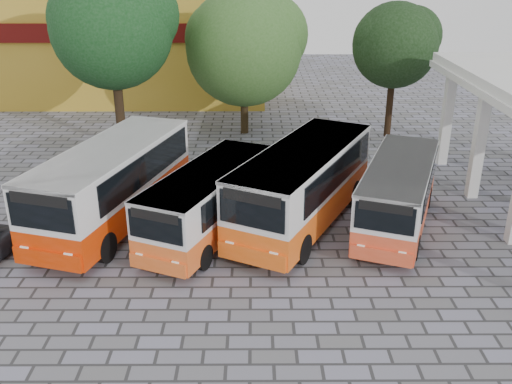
{
  "coord_description": "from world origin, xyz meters",
  "views": [
    {
      "loc": [
        -1.77,
        -16.99,
        9.9
      ],
      "look_at": [
        -1.68,
        3.11,
        1.5
      ],
      "focal_mm": 40.0,
      "sensor_mm": 36.0,
      "label": 1
    }
  ],
  "objects_px": {
    "bus_centre_right": "(303,182)",
    "bus_centre_left": "(209,198)",
    "bus_far_right": "(399,191)",
    "bus_far_left": "(113,180)"
  },
  "relations": [
    {
      "from": "bus_centre_right",
      "to": "bus_far_right",
      "type": "relative_size",
      "value": 1.19
    },
    {
      "from": "bus_centre_left",
      "to": "bus_far_right",
      "type": "bearing_deg",
      "value": 28.62
    },
    {
      "from": "bus_centre_left",
      "to": "bus_far_right",
      "type": "height_order",
      "value": "bus_far_right"
    },
    {
      "from": "bus_far_left",
      "to": "bus_far_right",
      "type": "xyz_separation_m",
      "value": [
        11.0,
        -0.39,
        -0.31
      ]
    },
    {
      "from": "bus_far_right",
      "to": "bus_centre_left",
      "type": "bearing_deg",
      "value": -153.89
    },
    {
      "from": "bus_centre_right",
      "to": "bus_far_right",
      "type": "xyz_separation_m",
      "value": [
        3.65,
        -0.24,
        -0.28
      ]
    },
    {
      "from": "bus_centre_right",
      "to": "bus_centre_left",
      "type": "bearing_deg",
      "value": -138.89
    },
    {
      "from": "bus_far_left",
      "to": "bus_centre_right",
      "type": "height_order",
      "value": "bus_far_left"
    },
    {
      "from": "bus_centre_left",
      "to": "bus_far_right",
      "type": "xyz_separation_m",
      "value": [
        7.21,
        0.66,
        0.01
      ]
    },
    {
      "from": "bus_far_left",
      "to": "bus_centre_right",
      "type": "distance_m",
      "value": 7.36
    }
  ]
}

